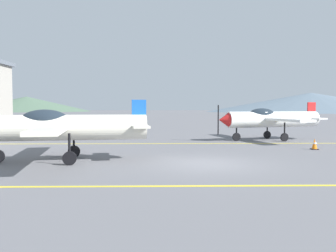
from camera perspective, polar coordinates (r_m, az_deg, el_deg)
The scene contains 8 objects.
ground_plane at distance 14.72m, azimuth 6.09°, elevation -5.93°, with size 400.00×400.00×0.00m, color slate.
apron_line_near at distance 10.78m, azimuth 8.86°, elevation -9.26°, with size 80.00×0.16×0.01m, color yellow.
apron_line_far at distance 22.55m, azimuth 3.53°, elevation -2.76°, with size 80.00×0.16×0.01m, color yellow.
airplane_near at distance 15.79m, azimuth -16.65°, elevation -0.11°, with size 7.57×8.67×2.59m.
airplane_mid at distance 25.70m, azimuth 15.62°, elevation 1.10°, with size 7.58×8.61×2.59m.
traffic_cone_front at distance 20.94m, azimuth 22.00°, elevation -2.66°, with size 0.36×0.36×0.59m.
hill_left at distance 176.36m, azimuth -21.30°, elevation 3.24°, with size 57.43×57.43×6.74m, color #4C6651.
hill_centerleft at distance 166.98m, azimuth 21.46°, elevation 3.49°, with size 88.84×88.84×8.11m, color slate.
Camera 1 is at (-1.86, -14.42, 2.31)m, focal length 38.86 mm.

